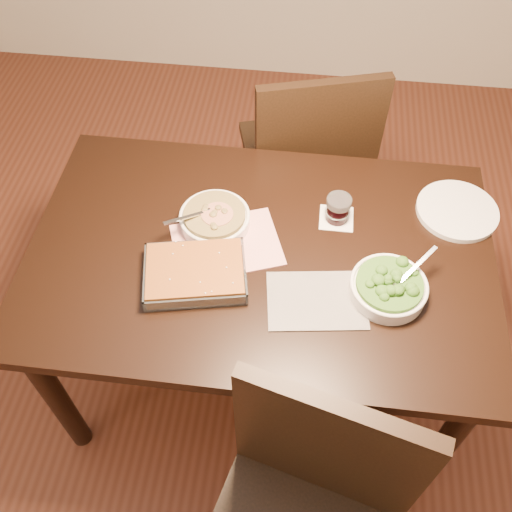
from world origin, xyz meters
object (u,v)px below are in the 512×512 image
(broccoli_bowl, at_px, (388,287))
(wine_tumbler, at_px, (338,208))
(table, at_px, (260,270))
(dinner_plate, at_px, (457,211))
(baking_dish, at_px, (195,273))
(chair_far, at_px, (308,156))
(stew_bowl, at_px, (215,219))

(broccoli_bowl, distance_m, wine_tumbler, 0.31)
(table, bearing_deg, dinner_plate, 21.08)
(wine_tumbler, bearing_deg, broccoli_bowl, -60.28)
(baking_dish, bearing_deg, broccoli_bowl, -10.22)
(dinner_plate, relative_size, chair_far, 0.26)
(table, height_order, stew_bowl, stew_bowl)
(baking_dish, height_order, chair_far, chair_far)
(chair_far, bearing_deg, table, 63.68)
(broccoli_bowl, relative_size, baking_dish, 0.67)
(wine_tumbler, relative_size, chair_far, 0.09)
(baking_dish, xyz_separation_m, dinner_plate, (0.77, 0.35, -0.02))
(wine_tumbler, relative_size, dinner_plate, 0.34)
(broccoli_bowl, bearing_deg, chair_far, 108.76)
(stew_bowl, xyz_separation_m, wine_tumbler, (0.37, 0.07, 0.02))
(stew_bowl, distance_m, baking_dish, 0.21)
(table, xyz_separation_m, dinner_plate, (0.60, 0.23, 0.10))
(baking_dish, height_order, dinner_plate, baking_dish)
(broccoli_bowl, relative_size, chair_far, 0.22)
(stew_bowl, height_order, broccoli_bowl, broccoli_bowl)
(baking_dish, bearing_deg, stew_bowl, 72.18)
(dinner_plate, bearing_deg, baking_dish, -155.57)
(stew_bowl, distance_m, broccoli_bowl, 0.56)
(table, bearing_deg, broccoli_bowl, -15.90)
(dinner_plate, xyz_separation_m, chair_far, (-0.49, 0.43, -0.21))
(baking_dish, relative_size, chair_far, 0.33)
(baking_dish, relative_size, dinner_plate, 1.28)
(stew_bowl, xyz_separation_m, chair_far, (0.27, 0.57, -0.23))
(table, xyz_separation_m, chair_far, (0.11, 0.66, -0.11))
(broccoli_bowl, bearing_deg, dinner_plate, 56.26)
(table, xyz_separation_m, stew_bowl, (-0.15, 0.09, 0.13))
(table, relative_size, dinner_plate, 5.47)
(dinner_plate, bearing_deg, wine_tumbler, -169.19)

